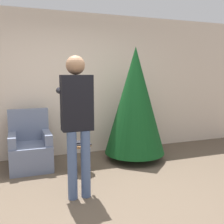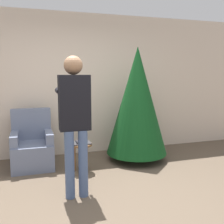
{
  "view_description": "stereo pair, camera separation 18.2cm",
  "coord_description": "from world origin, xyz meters",
  "px_view_note": "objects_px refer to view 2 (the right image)",
  "views": [
    {
      "loc": [
        -0.89,
        -2.76,
        1.57
      ],
      "look_at": [
        0.46,
        0.91,
        0.99
      ],
      "focal_mm": 42.0,
      "sensor_mm": 36.0,
      "label": 1
    },
    {
      "loc": [
        -0.71,
        -2.82,
        1.57
      ],
      "look_at": [
        0.46,
        0.91,
        0.99
      ],
      "focal_mm": 42.0,
      "sensor_mm": 36.0,
      "label": 2
    }
  ],
  "objects_px": {
    "armchair": "(32,147)",
    "person_standing": "(75,114)",
    "christmas_tree": "(137,101)",
    "side_stool": "(82,149)"
  },
  "relations": [
    {
      "from": "armchair",
      "to": "person_standing",
      "type": "bearing_deg",
      "value": -68.21
    },
    {
      "from": "christmas_tree",
      "to": "side_stool",
      "type": "relative_size",
      "value": 4.45
    },
    {
      "from": "christmas_tree",
      "to": "armchair",
      "type": "distance_m",
      "value": 1.98
    },
    {
      "from": "christmas_tree",
      "to": "side_stool",
      "type": "xyz_separation_m",
      "value": [
        -1.07,
        -0.28,
        -0.72
      ]
    },
    {
      "from": "armchair",
      "to": "christmas_tree",
      "type": "bearing_deg",
      "value": -6.77
    },
    {
      "from": "side_stool",
      "to": "armchair",
      "type": "bearing_deg",
      "value": 146.73
    },
    {
      "from": "person_standing",
      "to": "armchair",
      "type": "bearing_deg",
      "value": 111.79
    },
    {
      "from": "christmas_tree",
      "to": "person_standing",
      "type": "height_order",
      "value": "christmas_tree"
    },
    {
      "from": "armchair",
      "to": "person_standing",
      "type": "height_order",
      "value": "person_standing"
    },
    {
      "from": "armchair",
      "to": "person_standing",
      "type": "distance_m",
      "value": 1.59
    }
  ]
}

